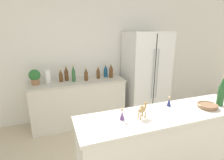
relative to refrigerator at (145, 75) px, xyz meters
The scene contains 18 objects.
wall_back 1.11m from the refrigerator, 157.73° to the left, with size 8.00×0.06×2.55m.
back_counter 1.52m from the refrigerator, behind, with size 1.79×0.63×0.89m.
refrigerator is the anchor object (origin of this frame).
bar_counter 2.08m from the refrigerator, 114.14° to the right, with size 1.88×0.49×1.01m.
potted_plant 2.21m from the refrigerator, behind, with size 0.20×0.20×0.27m.
paper_towel_roll 1.99m from the refrigerator, behind, with size 0.11×0.11×0.24m.
back_bottle_0 0.78m from the refrigerator, behind, with size 0.08×0.08×0.28m.
back_bottle_1 1.30m from the refrigerator, behind, with size 0.07×0.07×0.25m.
back_bottle_2 1.76m from the refrigerator, behind, with size 0.07×0.07×0.23m.
back_bottle_3 1.04m from the refrigerator, behind, with size 0.07×0.07×0.24m.
back_bottle_4 0.88m from the refrigerator, behind, with size 0.08×0.08×0.25m.
back_bottle_5 1.53m from the refrigerator, behind, with size 0.07×0.07×0.31m.
back_bottle_6 1.66m from the refrigerator, behind, with size 0.07×0.07×0.29m.
wine_bottle 1.93m from the refrigerator, 95.10° to the right, with size 0.07×0.07×0.34m.
fruit_bowl 1.94m from the refrigerator, 100.43° to the right, with size 0.21×0.21×0.04m.
camel_figurine 2.19m from the refrigerator, 121.23° to the right, with size 0.12×0.09×0.15m.
wise_man_figurine_blue 1.88m from the refrigerator, 112.56° to the right, with size 0.05×0.05×0.12m.
wise_man_figurine_crimson 2.27m from the refrigerator, 125.87° to the right, with size 0.05×0.05×0.12m.
Camera 1 is at (-0.95, -0.87, 1.82)m, focal length 28.00 mm.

